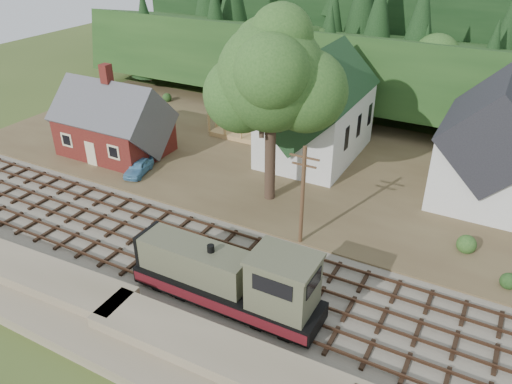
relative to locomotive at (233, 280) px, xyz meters
The scene contains 17 objects.
ground 7.10m from the locomotive, 153.66° to the left, with size 140.00×140.00×0.00m, color #384C1E.
embankment 8.46m from the locomotive, 137.79° to the right, with size 64.00×5.00×1.60m, color #7F7259.
railroad_bed 7.07m from the locomotive, 153.66° to the left, with size 64.00×11.00×0.16m, color #726B5B.
village_flat 21.95m from the locomotive, 106.10° to the left, with size 64.00×26.00×0.30m, color brown.
hillside 45.46m from the locomotive, 97.67° to the left, with size 70.00×28.00×8.00m, color #1E3F19.
ridge 61.34m from the locomotive, 95.68° to the left, with size 80.00×20.00×12.00m, color black.
depot 26.15m from the locomotive, 147.60° to the left, with size 10.80×7.41×9.00m.
church 23.24m from the locomotive, 100.15° to the left, with size 8.40×15.17×13.00m.
farmhouse 25.18m from the locomotive, 61.52° to the left, with size 8.40×10.80×10.60m.
timber_frame 27.78m from the locomotive, 115.75° to the left, with size 8.20×6.20×6.99m.
lattice_tower 34.19m from the locomotive, 111.26° to the left, with size 3.20×3.20×12.12m.
big_tree 15.86m from the locomotive, 106.58° to the left, with size 10.90×8.40×14.70m.
telegraph_pole_near 8.52m from the locomotive, 83.48° to the left, with size 2.20×0.28×8.00m.
locomotive is the anchor object (origin of this frame).
car_blue 20.30m from the locomotive, 146.43° to the left, with size 1.59×3.94×1.34m, color #60A4CE.
car_green 30.28m from the locomotive, 150.96° to the left, with size 1.42×4.06×1.34m, color #849E6E.
patio_set 25.69m from the locomotive, 150.48° to the left, with size 2.19×2.19×2.44m.
Camera 1 is at (18.64, -23.33, 21.61)m, focal length 35.00 mm.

